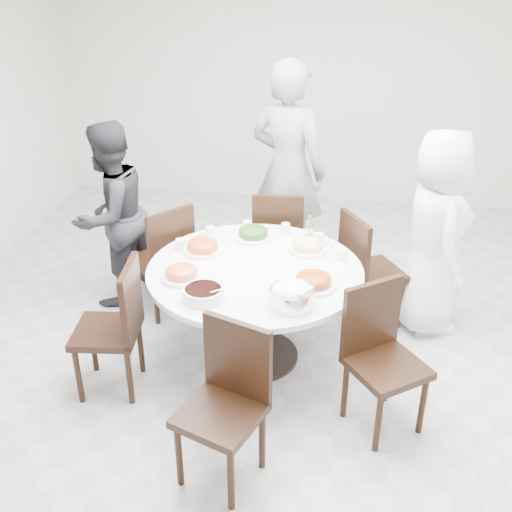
# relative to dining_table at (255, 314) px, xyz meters

# --- Properties ---
(floor) EXTENTS (6.00, 6.00, 0.01)m
(floor) POSITION_rel_dining_table_xyz_m (0.27, 0.25, -0.38)
(floor) COLOR #A5A5AA
(floor) RESTS_ON ground
(wall_back) EXTENTS (6.00, 0.01, 2.80)m
(wall_back) POSITION_rel_dining_table_xyz_m (0.27, 3.25, 1.02)
(wall_back) COLOR beige
(wall_back) RESTS_ON ground
(dining_table) EXTENTS (1.50, 1.50, 0.75)m
(dining_table) POSITION_rel_dining_table_xyz_m (0.00, 0.00, 0.00)
(dining_table) COLOR white
(dining_table) RESTS_ON floor
(chair_ne) EXTENTS (0.57, 0.57, 0.95)m
(chair_ne) POSITION_rel_dining_table_xyz_m (0.85, 0.61, 0.10)
(chair_ne) COLOR black
(chair_ne) RESTS_ON floor
(chair_n) EXTENTS (0.45, 0.45, 0.95)m
(chair_n) POSITION_rel_dining_table_xyz_m (0.04, 1.06, 0.10)
(chair_n) COLOR black
(chair_n) RESTS_ON floor
(chair_nw) EXTENTS (0.59, 0.59, 0.95)m
(chair_nw) POSITION_rel_dining_table_xyz_m (-0.86, 0.57, 0.10)
(chair_nw) COLOR black
(chair_nw) RESTS_ON floor
(chair_sw) EXTENTS (0.46, 0.46, 0.95)m
(chair_sw) POSITION_rel_dining_table_xyz_m (-0.93, -0.47, 0.10)
(chair_sw) COLOR black
(chair_sw) RESTS_ON floor
(chair_s) EXTENTS (0.54, 0.54, 0.95)m
(chair_s) POSITION_rel_dining_table_xyz_m (-0.02, -1.15, 0.10)
(chair_s) COLOR black
(chair_s) RESTS_ON floor
(chair_se) EXTENTS (0.59, 0.59, 0.95)m
(chair_se) POSITION_rel_dining_table_xyz_m (0.90, -0.59, 0.10)
(chair_se) COLOR black
(chair_se) RESTS_ON floor
(diner_right) EXTENTS (0.65, 0.86, 1.60)m
(diner_right) POSITION_rel_dining_table_xyz_m (1.28, 0.65, 0.43)
(diner_right) COLOR silver
(diner_right) RESTS_ON floor
(diner_middle) EXTENTS (0.83, 0.70, 1.94)m
(diner_middle) POSITION_rel_dining_table_xyz_m (0.08, 1.42, 0.60)
(diner_middle) COLOR black
(diner_middle) RESTS_ON floor
(diner_left) EXTENTS (0.83, 0.92, 1.55)m
(diner_left) POSITION_rel_dining_table_xyz_m (-1.29, 0.68, 0.40)
(diner_left) COLOR black
(diner_left) RESTS_ON floor
(dish_greens) EXTENTS (0.28, 0.28, 0.07)m
(dish_greens) POSITION_rel_dining_table_xyz_m (-0.08, 0.47, 0.41)
(dish_greens) COLOR white
(dish_greens) RESTS_ON dining_table
(dish_pale) EXTENTS (0.28, 0.28, 0.07)m
(dish_pale) POSITION_rel_dining_table_xyz_m (0.34, 0.32, 0.41)
(dish_pale) COLOR white
(dish_pale) RESTS_ON dining_table
(dish_orange) EXTENTS (0.29, 0.29, 0.08)m
(dish_orange) POSITION_rel_dining_table_xyz_m (-0.41, 0.20, 0.41)
(dish_orange) COLOR white
(dish_orange) RESTS_ON dining_table
(dish_redbrown) EXTENTS (0.30, 0.30, 0.07)m
(dish_redbrown) POSITION_rel_dining_table_xyz_m (0.41, -0.20, 0.41)
(dish_redbrown) COLOR white
(dish_redbrown) RESTS_ON dining_table
(dish_tofu) EXTENTS (0.27, 0.27, 0.07)m
(dish_tofu) POSITION_rel_dining_table_xyz_m (-0.46, -0.22, 0.41)
(dish_tofu) COLOR white
(dish_tofu) RESTS_ON dining_table
(rice_bowl) EXTENTS (0.28, 0.28, 0.12)m
(rice_bowl) POSITION_rel_dining_table_xyz_m (0.30, -0.45, 0.43)
(rice_bowl) COLOR silver
(rice_bowl) RESTS_ON dining_table
(soup_bowl) EXTENTS (0.26, 0.26, 0.08)m
(soup_bowl) POSITION_rel_dining_table_xyz_m (-0.26, -0.45, 0.41)
(soup_bowl) COLOR white
(soup_bowl) RESTS_ON dining_table
(beverage_bottle) EXTENTS (0.06, 0.06, 0.21)m
(beverage_bottle) POSITION_rel_dining_table_xyz_m (0.34, 0.48, 0.48)
(beverage_bottle) COLOR #2E712D
(beverage_bottle) RESTS_ON dining_table
(tea_cups) EXTENTS (0.07, 0.07, 0.08)m
(tea_cups) POSITION_rel_dining_table_xyz_m (0.04, 0.59, 0.42)
(tea_cups) COLOR white
(tea_cups) RESTS_ON dining_table
(chopsticks) EXTENTS (0.24, 0.04, 0.01)m
(chopsticks) POSITION_rel_dining_table_xyz_m (0.02, 0.69, 0.38)
(chopsticks) COLOR tan
(chopsticks) RESTS_ON dining_table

